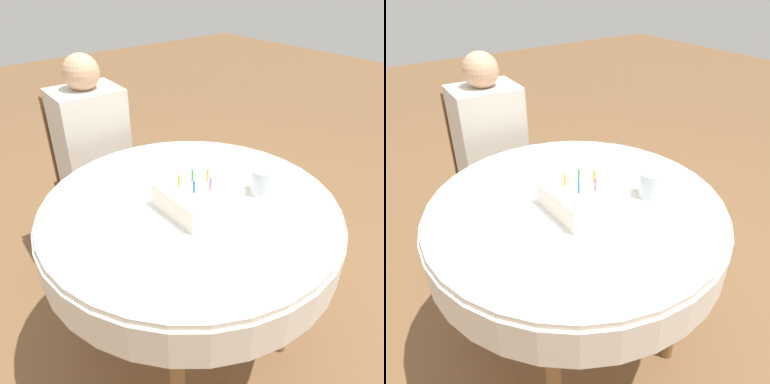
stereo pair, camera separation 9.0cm
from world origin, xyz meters
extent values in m
plane|color=brown|center=(0.00, 0.00, 0.00)|extent=(12.00, 12.00, 0.00)
cylinder|color=silver|center=(0.00, 0.00, 0.77)|extent=(1.06, 1.06, 0.02)
cylinder|color=silver|center=(0.00, 0.00, 0.69)|extent=(1.08, 1.08, 0.14)
cylinder|color=brown|center=(-0.29, -0.29, 0.38)|extent=(0.05, 0.05, 0.76)
cylinder|color=brown|center=(0.29, -0.29, 0.38)|extent=(0.05, 0.05, 0.76)
cylinder|color=brown|center=(-0.29, 0.29, 0.38)|extent=(0.05, 0.05, 0.76)
cylinder|color=brown|center=(0.29, 0.29, 0.38)|extent=(0.05, 0.05, 0.76)
cube|color=brown|center=(0.01, 0.80, 0.45)|extent=(0.39, 0.39, 0.04)
cube|color=brown|center=(0.02, 0.97, 0.71)|extent=(0.33, 0.05, 0.48)
cylinder|color=brown|center=(-0.15, 0.66, 0.22)|extent=(0.04, 0.04, 0.43)
cylinder|color=brown|center=(0.16, 0.64, 0.22)|extent=(0.04, 0.04, 0.43)
cylinder|color=brown|center=(-0.13, 0.97, 0.22)|extent=(0.04, 0.04, 0.43)
cylinder|color=brown|center=(0.18, 0.95, 0.22)|extent=(0.04, 0.04, 0.43)
cylinder|color=tan|center=(-0.08, 0.63, 0.23)|extent=(0.09, 0.09, 0.47)
cylinder|color=tan|center=(0.08, 0.62, 0.23)|extent=(0.09, 0.09, 0.47)
cube|color=beige|center=(0.01, 0.80, 0.74)|extent=(0.34, 0.27, 0.53)
sphere|color=tan|center=(0.01, 0.80, 1.08)|extent=(0.17, 0.17, 0.17)
cube|color=white|center=(0.00, -0.04, 0.78)|extent=(0.28, 0.28, 0.00)
cube|color=white|center=(0.00, -0.04, 0.82)|extent=(0.23, 0.23, 0.08)
cylinder|color=gold|center=(0.05, -0.03, 0.89)|extent=(0.01, 0.01, 0.04)
cylinder|color=green|center=(0.01, 0.00, 0.89)|extent=(0.01, 0.01, 0.04)
cylinder|color=gold|center=(-0.05, 0.00, 0.89)|extent=(0.01, 0.01, 0.04)
cylinder|color=blue|center=(-0.03, -0.06, 0.89)|extent=(0.01, 0.01, 0.04)
cylinder|color=#D166B2|center=(0.02, -0.08, 0.89)|extent=(0.01, 0.01, 0.04)
cylinder|color=silver|center=(0.25, -0.12, 0.83)|extent=(0.08, 0.08, 0.10)
camera|label=1|loc=(-0.71, -0.86, 1.53)|focal=35.00mm
camera|label=2|loc=(-0.63, -0.92, 1.53)|focal=35.00mm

